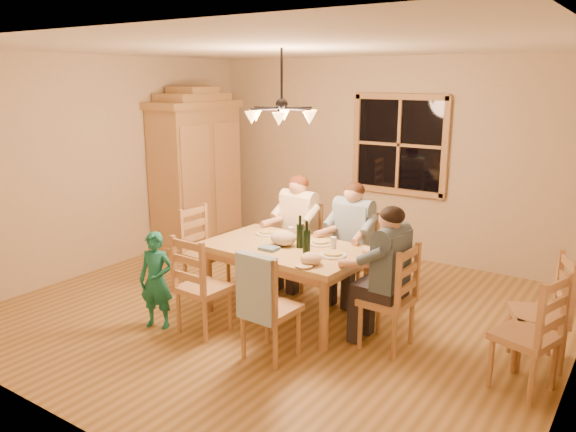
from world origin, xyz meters
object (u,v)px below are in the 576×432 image
Objects in this scene: dining_table at (286,256)px; chair_spare_front at (524,354)px; chair_far_right at (351,274)px; wine_bottle_a at (300,232)px; chair_near_right at (271,324)px; chair_near_left at (204,303)px; armoire at (196,175)px; adult_slate_man at (389,260)px; chair_end_right at (386,315)px; child at (156,280)px; chair_far_left at (298,261)px; chair_spare_back at (536,331)px; wine_bottle_b at (307,238)px; chandelier at (282,114)px; adult_plaid_man at (353,227)px; chair_end_left at (207,267)px; adult_woman at (298,217)px.

chair_spare_front is at bearing -2.95° from dining_table.
wine_bottle_a reaches higher than chair_far_right.
chair_near_left is at bearing 180.00° from chair_near_right.
chair_far_right is (2.87, -0.62, -0.75)m from armoire.
chair_end_right is at bearing -177.49° from adult_slate_man.
child is (-2.06, -0.88, 0.18)m from chair_end_right.
chair_far_left is 1.00× the size of chair_spare_front.
chair_spare_back is (3.27, 1.30, -0.18)m from child.
wine_bottle_b is 2.13m from chair_spare_front.
chair_spare_front is at bearing -4.37° from chandelier.
adult_plaid_man is at bearing -180.00° from chair_far_left.
chair_far_left is at bearing 87.98° from chair_spare_front.
chair_spare_back is at bearing 6.99° from chandelier.
chandelier reaches higher than adult_slate_man.
dining_table is at bearing -165.52° from wine_bottle_a.
chair_far_left is at bearing 53.77° from child.
dining_table is 0.31m from wine_bottle_a.
chair_near_right is 1.00× the size of chair_end_left.
chair_far_left is at bearing -0.00° from chair_far_right.
adult_slate_man is at bearing 136.64° from adult_plaid_man.
armoire is 3.08m from chair_near_left.
armoire is 6.97× the size of wine_bottle_a.
wine_bottle_a is at bearing 76.24° from adult_plaid_man.
adult_woman is at bearing 124.40° from wine_bottle_a.
chair_far_right is at bearing 34.18° from child.
chair_far_right is at bearing 180.00° from adult_woman.
wine_bottle_b is (0.76, 0.65, 0.62)m from chair_near_left.
dining_table is 1.71× the size of chair_end_right.
chair_spare_front is (2.21, -0.16, -0.62)m from wine_bottle_a.
chair_far_right is at bearing -12.23° from armoire.
armoire is 5.03m from chair_spare_back.
chair_end_right is 1.26m from adult_plaid_man.
armoire is at bearing 152.13° from wine_bottle_b.
chair_spare_back is (2.35, 0.37, -0.35)m from dining_table.
wine_bottle_a reaches higher than chair_near_left.
armoire is at bearing 145.48° from chair_near_right.
dining_table is 1.71× the size of chair_spare_front.
wine_bottle_b is 0.33× the size of chair_spare_front.
chandelier is at bearing 87.17° from adult_slate_man.
armoire is 2.32× the size of chair_far_right.
chair_near_left and chair_end_left have the same top height.
chair_far_right is 1.02× the size of child.
adult_woman is 0.90× the size of child.
chair_end_right is 2.25m from child.
adult_woman and adult_plaid_man have the same top height.
chair_spare_back is at bearing 16.57° from chair_spare_front.
adult_woman reaches higher than wine_bottle_a.
wine_bottle_a is at bearing 23.48° from child.
chair_end_right is 1.18m from wine_bottle_a.
chair_far_left is at bearing 127.29° from wine_bottle_b.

